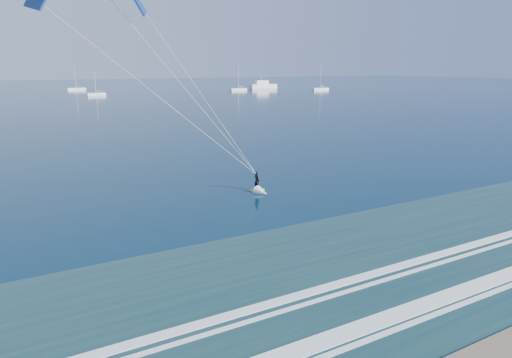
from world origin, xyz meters
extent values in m
cube|color=#1E423F|center=(0.00, 8.00, 0.01)|extent=(600.00, 22.00, 0.03)
cube|color=white|center=(0.00, 5.50, 0.04)|extent=(600.00, 1.10, 0.07)
cube|color=white|center=(0.00, 9.50, 0.04)|extent=(600.00, 0.70, 0.07)
cube|color=#88C517|center=(9.40, 29.34, 0.04)|extent=(1.53, 0.49, 0.09)
imported|color=black|center=(9.40, 29.34, 1.03)|extent=(0.54, 0.74, 1.89)
cone|color=white|center=(9.25, 28.04, 0.08)|extent=(1.31, 1.74, 1.10)
cube|color=white|center=(118.22, 213.94, 1.16)|extent=(15.84, 4.22, 2.32)
cube|color=white|center=(117.22, 213.94, 3.38)|extent=(7.39, 3.38, 2.11)
cylinder|color=silver|center=(117.22, 213.94, 5.43)|extent=(0.16, 0.16, 2.00)
cube|color=white|center=(24.74, 192.49, 0.60)|extent=(7.18, 2.40, 1.20)
cylinder|color=silver|center=(24.74, 192.49, 5.69)|extent=(0.18, 0.18, 8.97)
cylinder|color=silver|center=(25.94, 192.49, 2.00)|extent=(2.60, 0.12, 0.12)
cube|color=white|center=(24.57, 243.74, 0.60)|extent=(8.60, 2.40, 1.20)
cylinder|color=silver|center=(24.57, 243.74, 6.46)|extent=(0.18, 0.18, 10.51)
cylinder|color=silver|center=(25.77, 243.74, 2.00)|extent=(2.60, 0.12, 0.12)
cube|color=white|center=(95.18, 199.26, 0.60)|extent=(8.70, 2.40, 1.20)
cylinder|color=silver|center=(95.18, 199.26, 6.54)|extent=(0.18, 0.18, 10.68)
cylinder|color=silver|center=(96.38, 199.26, 2.00)|extent=(2.60, 0.12, 0.12)
cube|color=white|center=(133.46, 181.87, 0.60)|extent=(9.34, 2.40, 1.20)
cylinder|color=silver|center=(133.46, 181.87, 6.89)|extent=(0.18, 0.18, 11.38)
cylinder|color=silver|center=(134.66, 181.87, 2.00)|extent=(2.60, 0.12, 0.12)
camera|label=1|loc=(-12.23, -8.75, 12.03)|focal=32.00mm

